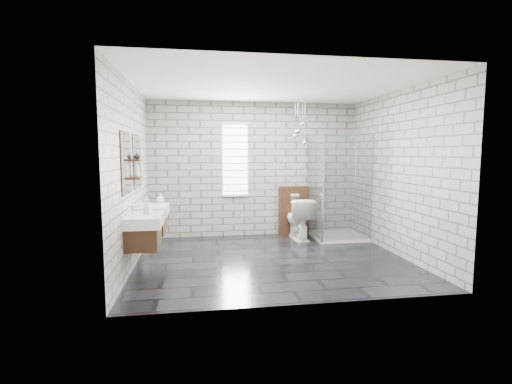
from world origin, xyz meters
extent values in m
cube|color=black|center=(0.00, 0.00, -0.01)|extent=(4.20, 3.60, 0.02)
cube|color=white|center=(0.00, 0.00, 2.71)|extent=(4.20, 3.60, 0.02)
cube|color=#9E9E99|center=(0.00, 1.81, 1.35)|extent=(4.20, 0.02, 2.70)
cube|color=#9E9E99|center=(0.00, -1.81, 1.35)|extent=(4.20, 0.02, 2.70)
cube|color=#9E9E99|center=(-2.11, 0.00, 1.35)|extent=(0.02, 3.60, 2.70)
cube|color=#9E9E99|center=(2.11, 0.00, 1.35)|extent=(0.02, 3.60, 2.70)
cube|color=#3C2212|center=(-1.89, -0.52, 0.55)|extent=(0.42, 0.62, 0.30)
cube|color=silver|center=(-1.69, -0.52, 0.58)|extent=(0.02, 0.35, 0.01)
cube|color=white|center=(-1.87, -0.52, 0.77)|extent=(0.47, 0.70, 0.15)
cylinder|color=silver|center=(-2.02, -0.52, 0.91)|extent=(0.04, 0.04, 0.12)
cylinder|color=silver|center=(-1.97, -0.52, 0.96)|extent=(0.10, 0.02, 0.02)
cube|color=white|center=(-2.08, -0.52, 1.55)|extent=(0.03, 0.55, 0.80)
cube|color=#3C2212|center=(-2.09, -0.52, 1.55)|extent=(0.01, 0.59, 0.84)
cube|color=#3C2212|center=(-1.89, 0.38, 0.55)|extent=(0.42, 0.62, 0.30)
cube|color=silver|center=(-1.69, 0.38, 0.58)|extent=(0.02, 0.35, 0.01)
cube|color=white|center=(-1.87, 0.38, 0.77)|extent=(0.47, 0.70, 0.15)
cylinder|color=silver|center=(-2.02, 0.38, 0.91)|extent=(0.04, 0.04, 0.12)
cylinder|color=silver|center=(-1.97, 0.38, 0.96)|extent=(0.10, 0.02, 0.02)
cube|color=white|center=(-2.08, 0.38, 1.55)|extent=(0.03, 0.55, 0.80)
cube|color=#3C2212|center=(-2.09, 0.38, 1.55)|extent=(0.01, 0.59, 0.84)
cube|color=#3C2212|center=(-2.03, -0.05, 1.32)|extent=(0.14, 0.30, 0.03)
cube|color=#3C2212|center=(-2.03, -0.05, 1.58)|extent=(0.14, 0.30, 0.03)
cube|color=white|center=(-0.40, 1.79, 1.55)|extent=(0.50, 0.02, 1.40)
cube|color=silver|center=(-0.40, 1.77, 2.27)|extent=(0.56, 0.04, 0.04)
cube|color=silver|center=(-0.40, 1.77, 0.83)|extent=(0.56, 0.04, 0.04)
cube|color=silver|center=(-0.40, 1.77, 0.92)|extent=(0.48, 0.01, 0.02)
cube|color=silver|center=(-0.40, 1.77, 1.06)|extent=(0.48, 0.01, 0.02)
cube|color=silver|center=(-0.40, 1.77, 1.20)|extent=(0.48, 0.01, 0.02)
cube|color=silver|center=(-0.40, 1.77, 1.34)|extent=(0.48, 0.01, 0.02)
cube|color=silver|center=(-0.40, 1.77, 1.48)|extent=(0.48, 0.01, 0.02)
cube|color=silver|center=(-0.40, 1.77, 1.62)|extent=(0.48, 0.01, 0.02)
cube|color=silver|center=(-0.40, 1.77, 1.76)|extent=(0.48, 0.01, 0.02)
cube|color=silver|center=(-0.40, 1.77, 1.90)|extent=(0.48, 0.01, 0.02)
cube|color=silver|center=(-0.40, 1.77, 2.04)|extent=(0.48, 0.01, 0.03)
cube|color=silver|center=(-0.40, 1.77, 2.18)|extent=(0.48, 0.01, 0.03)
cube|color=#3C2212|center=(0.80, 1.70, 0.50)|extent=(0.60, 0.20, 1.00)
cube|color=silver|center=(0.80, 1.60, 0.80)|extent=(0.18, 0.01, 0.12)
cube|color=white|center=(1.60, 1.30, 0.03)|extent=(1.00, 1.00, 0.06)
cube|color=silver|center=(1.60, 0.81, 1.03)|extent=(1.00, 0.01, 2.00)
cube|color=silver|center=(1.11, 1.30, 1.03)|extent=(0.01, 1.00, 2.00)
cube|color=silver|center=(1.11, 0.81, 1.03)|extent=(0.03, 0.03, 2.00)
cube|color=silver|center=(2.08, 0.81, 1.03)|extent=(0.03, 0.03, 2.00)
cylinder|color=silver|center=(2.04, 1.50, 1.10)|extent=(0.02, 0.02, 1.80)
cylinder|color=silver|center=(1.96, 1.50, 2.02)|extent=(0.14, 0.14, 0.02)
sphere|color=silver|center=(0.75, 1.29, 2.10)|extent=(0.09, 0.09, 0.09)
cylinder|color=silver|center=(0.75, 1.29, 2.42)|extent=(0.01, 0.01, 0.56)
sphere|color=silver|center=(0.90, 1.30, 1.88)|extent=(0.09, 0.09, 0.09)
cylinder|color=silver|center=(0.90, 1.30, 2.31)|extent=(0.01, 0.01, 0.77)
sphere|color=silver|center=(0.80, 1.46, 2.09)|extent=(0.09, 0.09, 0.09)
cylinder|color=silver|center=(0.80, 1.46, 2.42)|extent=(0.01, 0.01, 0.57)
sphere|color=silver|center=(0.73, 1.39, 2.01)|extent=(0.09, 0.09, 0.09)
cylinder|color=silver|center=(0.73, 1.39, 2.38)|extent=(0.01, 0.01, 0.64)
sphere|color=silver|center=(0.88, 1.42, 2.25)|extent=(0.09, 0.09, 0.09)
cylinder|color=silver|center=(0.88, 1.42, 2.50)|extent=(0.01, 0.01, 0.40)
imported|color=white|center=(0.80, 1.32, 0.40)|extent=(0.48, 0.81, 0.81)
imported|color=#B2B2B2|center=(-1.84, -0.45, 0.94)|extent=(0.10, 0.10, 0.19)
imported|color=#B2B2B2|center=(-1.78, 0.70, 0.93)|extent=(0.15, 0.15, 0.15)
imported|color=#B2B2B2|center=(-2.02, -0.08, 1.45)|extent=(0.12, 0.12, 0.23)
imported|color=#B2B2B2|center=(-2.02, -0.01, 1.64)|extent=(0.11, 0.11, 0.10)
camera|label=1|loc=(-1.15, -5.65, 1.68)|focal=26.00mm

